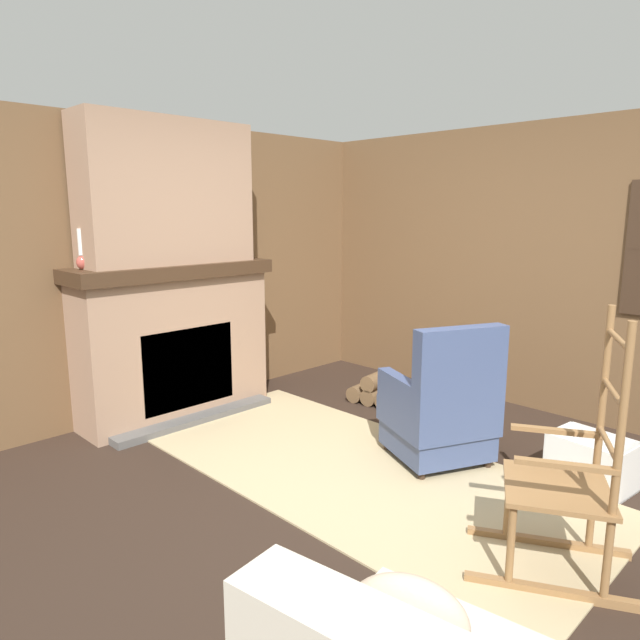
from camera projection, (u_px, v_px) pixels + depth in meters
The scene contains 12 objects.
ground_plane at pixel (359, 498), 3.49m from camera, with size 14.00×14.00×0.00m, color #2D2119.
wood_panel_wall_left at pixel (155, 270), 4.88m from camera, with size 0.06×5.22×2.46m.
wood_panel_wall_back at pixel (546, 269), 4.84m from camera, with size 5.22×0.09×2.46m.
fireplace_hearth at pixel (175, 341), 4.80m from camera, with size 0.66×1.71×1.30m.
chimney_breast at pixel (167, 193), 4.58m from camera, with size 0.39×1.42×1.15m.
area_rug at pixel (353, 469), 3.87m from camera, with size 3.33×1.52×0.01m.
armchair at pixel (441, 412), 3.92m from camera, with size 0.83×0.84×1.00m.
rocking_chair at pixel (567, 490), 2.70m from camera, with size 0.92×0.78×1.29m.
firewood_stack at pixel (377, 391), 5.22m from camera, with size 0.50×0.39×0.28m.
laundry_basket at pixel (592, 461), 3.62m from camera, with size 0.51×0.39×0.32m.
oil_lamp_vase at pixel (82, 255), 4.21m from camera, with size 0.09×0.09×0.30m.
storage_case at pixel (211, 253), 5.01m from camera, with size 0.15×0.22×0.13m.
Camera 1 is at (2.11, -2.44, 1.73)m, focal length 32.00 mm.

